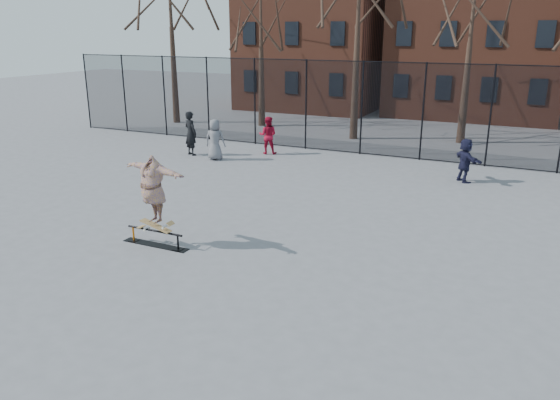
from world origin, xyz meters
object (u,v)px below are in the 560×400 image
at_px(skater, 153,194).
at_px(skate_rail, 155,239).
at_px(bystander_black, 191,133).
at_px(skateboard, 156,228).
at_px(bystander_navy, 465,160).
at_px(bystander_grey, 215,140).
at_px(bystander_red, 268,135).

bearing_deg(skater, skate_rail, -167.26).
relative_size(skater, bystander_black, 1.09).
bearing_deg(skater, skateboard, -77.26).
relative_size(skate_rail, bystander_navy, 1.20).
distance_m(skate_rail, bystander_grey, 9.57).
xyz_separation_m(skate_rail, skateboard, (0.04, 0.00, 0.31)).
xyz_separation_m(bystander_black, bystander_red, (2.90, 1.65, -0.13)).
distance_m(bystander_red, bystander_navy, 8.50).
bearing_deg(skater, bystander_grey, 125.84).
bearing_deg(bystander_grey, bystander_red, -138.97).
relative_size(skate_rail, bystander_black, 0.99).
distance_m(skate_rail, bystander_navy, 11.50).
distance_m(skate_rail, skateboard, 0.31).
bearing_deg(bystander_black, skater, 141.92).
bearing_deg(skateboard, bystander_red, 102.03).
bearing_deg(skater, bystander_navy, 70.39).
height_order(skate_rail, bystander_red, bystander_red).
bearing_deg(bystander_navy, skater, 108.48).
height_order(skateboard, skater, skater).
relative_size(skate_rail, skater, 0.91).
height_order(skate_rail, bystander_black, bystander_black).
bearing_deg(skateboard, skate_rail, 180.00).
xyz_separation_m(skater, bystander_black, (-5.19, 9.13, -0.42)).
height_order(skate_rail, skateboard, skateboard).
bearing_deg(bystander_grey, bystander_navy, 172.25).
distance_m(skate_rail, skater, 1.21).
bearing_deg(skate_rail, bystander_black, 119.44).
bearing_deg(bystander_red, bystander_navy, 155.43).
xyz_separation_m(skateboard, bystander_red, (-2.30, 10.79, 0.35)).
height_order(skater, bystander_grey, skater).
bearing_deg(bystander_navy, bystander_red, 43.39).
relative_size(bystander_black, bystander_navy, 1.21).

